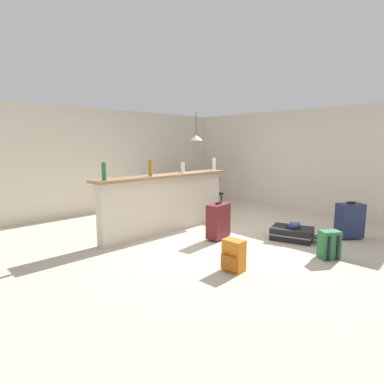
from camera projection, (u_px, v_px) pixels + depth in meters
ground_plane at (208, 231)px, 6.14m from camera, size 13.00×13.00×0.05m
wall_back at (122, 160)px, 8.11m from camera, size 6.60×0.10×2.50m
wall_right at (279, 160)px, 8.26m from camera, size 0.10×6.00×2.50m
partition_half_wall at (166, 204)px, 5.97m from camera, size 2.80×0.20×1.05m
bar_countertop at (166, 176)px, 5.88m from camera, size 2.96×0.40×0.05m
bottle_green at (104, 171)px, 4.93m from camera, size 0.07×0.07×0.28m
bottle_amber at (150, 168)px, 5.52m from camera, size 0.07×0.07×0.29m
bottle_clear at (183, 168)px, 6.10m from camera, size 0.07×0.07×0.21m
bottle_white at (214, 164)px, 6.72m from camera, size 0.07×0.07×0.27m
dining_table at (195, 183)px, 8.32m from camera, size 1.10×0.80×0.74m
dining_chair_near_partition at (210, 190)px, 7.94m from camera, size 0.42×0.42×0.93m
dining_chair_far_side at (183, 186)px, 8.69m from camera, size 0.43×0.43×0.93m
pendant_lamp at (196, 138)px, 8.21m from camera, size 0.34×0.34×0.79m
suitcase_flat_black at (292, 234)px, 5.50m from camera, size 0.68×0.89×0.22m
suitcase_upright_maroon at (218, 221)px, 5.51m from camera, size 0.47×0.30×0.67m
backpack_green at (329, 245)px, 4.59m from camera, size 0.34×0.33×0.42m
backpack_orange at (233, 256)px, 4.16m from camera, size 0.26×0.28×0.42m
suitcase_upright_navy at (350, 220)px, 5.55m from camera, size 0.49×0.46×0.67m
book_stack at (294, 226)px, 5.49m from camera, size 0.31×0.23×0.07m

